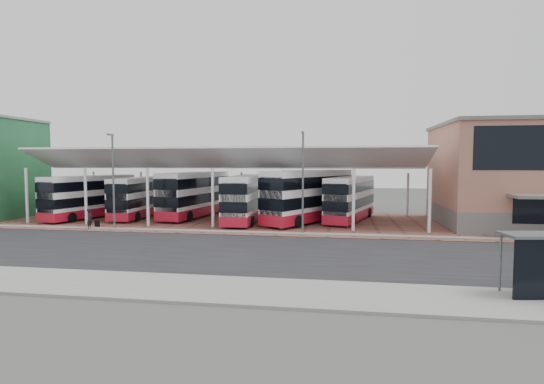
% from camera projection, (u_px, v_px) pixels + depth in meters
% --- Properties ---
extents(ground, '(140.00, 140.00, 0.00)m').
position_uv_depth(ground, '(264.00, 250.00, 27.59)').
color(ground, '#41433E').
extents(road, '(120.00, 14.00, 0.02)m').
position_uv_depth(road, '(261.00, 253.00, 26.60)').
color(road, black).
rests_on(road, ground).
extents(forecourt, '(72.00, 16.00, 0.06)m').
position_uv_depth(forecourt, '(309.00, 222.00, 40.08)').
color(forecourt, brown).
rests_on(forecourt, ground).
extents(sidewalk, '(120.00, 4.00, 0.14)m').
position_uv_depth(sidewalk, '(228.00, 290.00, 18.72)').
color(sidewalk, slate).
rests_on(sidewalk, ground).
extents(north_kerb, '(120.00, 0.80, 0.14)m').
position_uv_depth(north_kerb, '(277.00, 233.00, 33.69)').
color(north_kerb, slate).
rests_on(north_kerb, ground).
extents(yellow_line_near, '(120.00, 0.12, 0.01)m').
position_uv_depth(yellow_line_near, '(238.00, 279.00, 20.69)').
color(yellow_line_near, yellow).
rests_on(yellow_line_near, road).
extents(yellow_line_far, '(120.00, 0.12, 0.01)m').
position_uv_depth(yellow_line_far, '(240.00, 277.00, 20.99)').
color(yellow_line_far, yellow).
rests_on(yellow_line_far, road).
extents(canopy, '(37.00, 11.63, 7.07)m').
position_uv_depth(canopy, '(229.00, 161.00, 41.85)').
color(canopy, white).
rests_on(canopy, ground).
extents(lamp_west, '(0.16, 0.90, 8.07)m').
position_uv_depth(lamp_west, '(113.00, 178.00, 35.65)').
color(lamp_west, '#55595C').
rests_on(lamp_west, ground).
extents(lamp_east, '(0.16, 0.90, 8.07)m').
position_uv_depth(lamp_east, '(303.00, 180.00, 33.15)').
color(lamp_east, '#55595C').
rests_on(lamp_east, ground).
extents(bus_0, '(4.95, 10.68, 4.29)m').
position_uv_depth(bus_0, '(90.00, 197.00, 43.17)').
color(bus_0, white).
rests_on(bus_0, forecourt).
extents(bus_1, '(2.60, 9.97, 4.10)m').
position_uv_depth(bus_1, '(140.00, 197.00, 43.75)').
color(bus_1, white).
rests_on(bus_1, forecourt).
extents(bus_2, '(4.34, 11.51, 4.63)m').
position_uv_depth(bus_2, '(195.00, 195.00, 44.02)').
color(bus_2, white).
rests_on(bus_2, forecourt).
extents(bus_3, '(2.71, 10.63, 4.37)m').
position_uv_depth(bus_3, '(246.00, 199.00, 40.56)').
color(bus_3, white).
rests_on(bus_3, forecourt).
extents(bus_4, '(8.16, 11.68, 4.88)m').
position_uv_depth(bus_4, '(309.00, 196.00, 40.18)').
color(bus_4, white).
rests_on(bus_4, forecourt).
extents(bus_5, '(5.15, 10.56, 4.25)m').
position_uv_depth(bus_5, '(350.00, 199.00, 41.12)').
color(bus_5, white).
rests_on(bus_5, forecourt).
extents(pedestrian, '(0.53, 0.70, 1.72)m').
position_uv_depth(pedestrian, '(90.00, 219.00, 35.95)').
color(pedestrian, black).
rests_on(pedestrian, forecourt).
extents(suitcase, '(0.36, 0.26, 0.61)m').
position_uv_depth(suitcase, '(97.00, 224.00, 36.73)').
color(suitcase, black).
rests_on(suitcase, forecourt).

